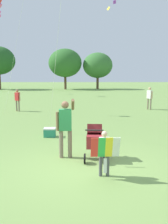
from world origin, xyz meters
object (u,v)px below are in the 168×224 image
object	(u,v)px
stroller	(95,138)
person_red_shirt	(18,98)
cooler_box	(51,132)
child_with_butterfly_kite	(105,150)
person_sitting_far	(151,96)
kite_orange_delta	(1,5)
person_adult_flyer	(66,124)

from	to	relation	value
stroller	person_red_shirt	world-z (taller)	person_red_shirt
cooler_box	child_with_butterfly_kite	bearing A→B (deg)	-64.18
stroller	cooler_box	distance (m)	3.03
stroller	person_sitting_far	xyz separation A→B (m)	(4.11, 9.79, 0.29)
cooler_box	kite_orange_delta	bearing A→B (deg)	121.59
person_adult_flyer	child_with_butterfly_kite	bearing A→B (deg)	-53.26
stroller	kite_orange_delta	distance (m)	11.33
person_red_shirt	cooler_box	world-z (taller)	person_red_shirt
kite_orange_delta	person_sitting_far	world-z (taller)	kite_orange_delta
kite_orange_delta	person_sitting_far	bearing A→B (deg)	9.24
person_adult_flyer	person_red_shirt	distance (m)	9.65
person_adult_flyer	person_red_shirt	world-z (taller)	person_adult_flyer
person_adult_flyer	person_sitting_far	bearing A→B (deg)	62.88
person_red_shirt	person_sitting_far	xyz separation A→B (m)	(8.69, 0.77, 0.06)
kite_orange_delta	person_red_shirt	size ratio (longest dim) A/B	4.77
kite_orange_delta	cooler_box	xyz separation A→B (m)	(3.55, -5.77, -6.17)
child_with_butterfly_kite	cooler_box	xyz separation A→B (m)	(-1.82, 3.76, -0.49)
stroller	person_adult_flyer	bearing A→B (deg)	171.22
stroller	person_sitting_far	bearing A→B (deg)	67.25
person_adult_flyer	person_sitting_far	world-z (taller)	person_adult_flyer
person_red_shirt	child_with_butterfly_kite	bearing A→B (deg)	-65.12
stroller	kite_orange_delta	world-z (taller)	kite_orange_delta
person_adult_flyer	cooler_box	distance (m)	2.64
kite_orange_delta	stroller	bearing A→B (deg)	-57.96
kite_orange_delta	person_red_shirt	bearing A→B (deg)	51.03
person_adult_flyer	stroller	xyz separation A→B (m)	(0.84, -0.13, -0.40)
person_sitting_far	stroller	bearing A→B (deg)	-112.75
person_red_shirt	person_sitting_far	distance (m)	8.72
kite_orange_delta	person_red_shirt	xyz separation A→B (m)	(0.60, 0.74, -5.51)
cooler_box	person_sitting_far	bearing A→B (deg)	51.74
kite_orange_delta	cooler_box	bearing A→B (deg)	-58.41
kite_orange_delta	person_red_shirt	world-z (taller)	kite_orange_delta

